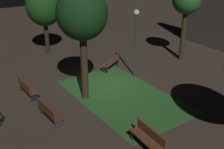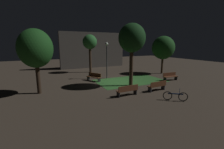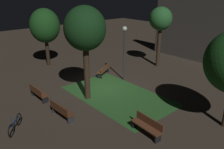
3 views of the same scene
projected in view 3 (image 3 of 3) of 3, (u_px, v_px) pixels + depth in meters
The scene contains 12 objects.
ground_plane at pixel (106, 88), 16.83m from camera, with size 60.00×60.00×0.00m, color #3D3328.
grass_lawn at pixel (117, 96), 15.65m from camera, with size 7.63×4.49×0.01m, color #2D6028.
bench_front_right at pixel (38, 93), 14.98m from camera, with size 1.81×0.52×0.88m.
bench_near_trees at pixel (61, 110), 12.81m from camera, with size 1.82×0.57×0.88m.
bench_by_lamp at pixel (147, 125), 11.39m from camera, with size 1.83×0.60×0.88m.
bench_lawn_edge at pixel (104, 70), 19.16m from camera, with size 1.29×1.81×0.88m.
tree_back_left at pixel (85, 30), 13.71m from camera, with size 2.56×2.56×6.00m.
tree_right_canopy at pixel (45, 26), 20.62m from camera, with size 2.70×2.70×5.27m.
tree_back_right at pixel (161, 20), 20.16m from camera, with size 2.02×2.02×5.41m.
lamp_post_near_wall at pixel (124, 44), 17.33m from camera, with size 0.36×0.36×4.27m.
bicycle at pixel (15, 124), 11.73m from camera, with size 1.36×1.15×0.93m.
building_wall_backdrop at pixel (206, 31), 21.87m from camera, with size 11.39×0.80×6.08m, color #4C4742.
Camera 3 is at (11.93, -9.73, 6.90)m, focal length 36.63 mm.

